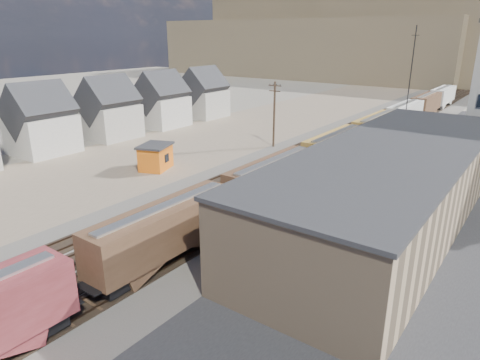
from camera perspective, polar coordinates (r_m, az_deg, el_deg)
The scene contains 10 objects.
ground at distance 33.38m, azimuth -23.15°, elevation -12.86°, with size 300.00×300.00×0.00m, color #6B6356.
ballast_bed at distance 70.31m, azimuth 13.87°, elevation 4.63°, with size 18.00×200.00×0.06m, color #4C4742.
dirt_yard at distance 72.13m, azimuth -4.18°, elevation 5.48°, with size 24.00×180.00×0.03m, color #756550.
rail_tracks at distance 70.49m, azimuth 13.47°, elevation 4.77°, with size 11.40×200.00×0.24m.
freight_train at distance 63.72m, azimuth 15.42°, elevation 5.61°, with size 3.00×119.74×4.46m.
warehouse at distance 41.85m, azimuth 19.66°, elevation -0.43°, with size 12.40×40.40×7.25m.
utility_pole_north at distance 65.98m, azimuth 4.59°, elevation 8.89°, with size 2.20×0.32×10.00m.
radio_mast at distance 76.26m, azimuth 21.67°, elevation 11.91°, with size 1.20×0.16×18.00m.
townhouse_row at distance 71.95m, azimuth -20.88°, elevation 7.78°, with size 8.15×68.16×10.47m.
maintenance_shed at distance 56.31m, azimuth -11.19°, elevation 3.08°, with size 4.85×5.45×3.31m.
Camera 1 is at (25.63, -13.30, 16.74)m, focal length 32.00 mm.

